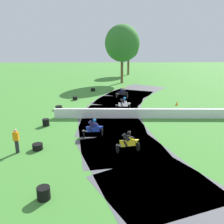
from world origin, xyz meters
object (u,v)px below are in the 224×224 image
traffic_cone (177,103)px  motorcycle_trailing_blue (94,128)px  motorcycle_lead_black (123,93)px  tire_stack_extra_b (44,193)px  tire_stack_mid_b (59,108)px  motorcycle_chase_white (124,104)px  tire_stack_far (46,122)px  tire_stack_mid_a (75,98)px  motorcycle_fourth_yellow (129,142)px  tire_stack_near (93,90)px  tire_stack_extra_a (38,147)px  track_marshal (16,141)px

traffic_cone → motorcycle_trailing_blue: bearing=-135.2°
motorcycle_lead_black → tire_stack_extra_b: size_ratio=2.81×
motorcycle_lead_black → tire_stack_mid_b: 8.78m
motorcycle_chase_white → motorcycle_lead_black: bearing=87.5°
motorcycle_chase_white → motorcycle_trailing_blue: 7.66m
tire_stack_far → traffic_cone: size_ratio=1.36×
tire_stack_mid_a → tire_stack_mid_b: same height
tire_stack_mid_b → tire_stack_mid_a: bearing=74.3°
tire_stack_far → traffic_cone: (13.13, 6.40, -0.08)m
motorcycle_fourth_yellow → tire_stack_extra_b: motorcycle_fourth_yellow is taller
motorcycle_lead_black → tire_stack_far: bearing=-125.6°
motorcycle_chase_white → tire_stack_near: (-3.74, 9.86, -0.45)m
motorcycle_chase_white → tire_stack_extra_a: motorcycle_chase_white is taller
motorcycle_trailing_blue → tire_stack_extra_a: 4.28m
tire_stack_mid_b → traffic_cone: size_ratio=1.63×
motorcycle_fourth_yellow → tire_stack_mid_a: 15.18m
motorcycle_lead_black → traffic_cone: (5.88, -3.74, -0.44)m
motorcycle_chase_white → motorcycle_trailing_blue: bearing=-111.5°
motorcycle_lead_black → motorcycle_fourth_yellow: size_ratio=1.02×
traffic_cone → motorcycle_chase_white: bearing=-164.3°
motorcycle_fourth_yellow → tire_stack_near: (-3.32, 19.56, -0.44)m
motorcycle_fourth_yellow → tire_stack_mid_b: 11.91m
tire_stack_mid_b → tire_stack_extra_a: same height
motorcycle_lead_black → tire_stack_extra_a: size_ratio=2.50×
motorcycle_trailing_blue → tire_stack_mid_b: size_ratio=2.33×
motorcycle_lead_black → tire_stack_extra_a: bearing=-114.4°
tire_stack_mid_b → tire_stack_extra_a: bearing=-87.6°
motorcycle_trailing_blue → tire_stack_extra_b: (-1.95, -7.38, -0.36)m
tire_stack_far → tire_stack_extra_b: same height
motorcycle_chase_white → tire_stack_mid_a: size_ratio=2.95×
tire_stack_near → motorcycle_trailing_blue: bearing=-86.9°
tire_stack_near → tire_stack_far: tire_stack_far is taller
tire_stack_far → motorcycle_chase_white: bearing=33.8°
track_marshal → traffic_cone: 17.91m
tire_stack_mid_a → track_marshal: track_marshal is taller
tire_stack_extra_a → traffic_cone: (12.57, 11.02, 0.02)m
motorcycle_fourth_yellow → tire_stack_mid_b: bearing=122.8°
motorcycle_trailing_blue → motorcycle_fourth_yellow: size_ratio=1.00×
tire_stack_near → tire_stack_mid_a: (-1.93, -5.33, 0.00)m
tire_stack_far → tire_stack_extra_b: size_ratio=0.98×
tire_stack_extra_b → motorcycle_fourth_yellow: bearing=48.0°
motorcycle_fourth_yellow → tire_stack_mid_a: bearing=110.3°
tire_stack_near → tire_stack_extra_a: bearing=-98.1°
motorcycle_fourth_yellow → tire_stack_far: bearing=142.8°
motorcycle_trailing_blue → tire_stack_near: 17.02m
motorcycle_trailing_blue → motorcycle_lead_black: bearing=76.4°
motorcycle_lead_black → tire_stack_extra_b: 20.58m
motorcycle_lead_black → tire_stack_far: 12.47m
motorcycle_lead_black → tire_stack_mid_b: motorcycle_lead_black is taller
motorcycle_fourth_yellow → tire_stack_mid_b: motorcycle_fourth_yellow is taller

